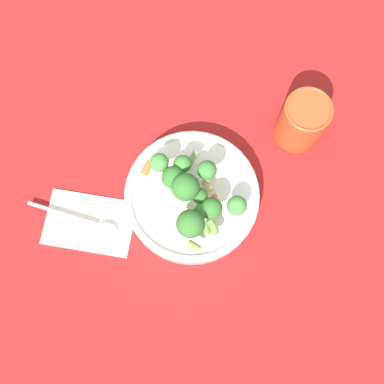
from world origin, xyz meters
TOP-DOWN VIEW (x-y plane):
  - ground_plane at (0.00, 0.00)m, footprint 3.00×3.00m
  - bowl at (0.00, 0.00)m, footprint 0.24×0.24m
  - pasta_salad at (0.01, -0.00)m, footprint 0.18×0.15m
  - cup at (-0.06, 0.23)m, footprint 0.08×0.08m
  - napkin at (-0.02, -0.19)m, footprint 0.17×0.19m
  - spoon at (-0.03, -0.19)m, footprint 0.12×0.14m

SIDE VIEW (x-z plane):
  - ground_plane at x=0.00m, z-range 0.00..0.00m
  - napkin at x=-0.02m, z-range 0.00..0.01m
  - spoon at x=-0.03m, z-range 0.01..0.02m
  - bowl at x=0.00m, z-range 0.00..0.05m
  - cup at x=-0.06m, z-range 0.00..0.11m
  - pasta_salad at x=0.01m, z-range 0.05..0.13m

